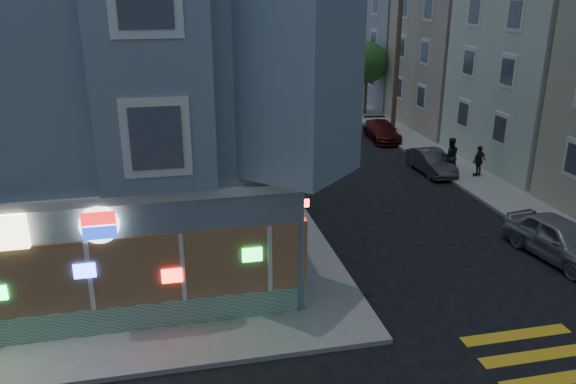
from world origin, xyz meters
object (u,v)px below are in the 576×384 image
object	(u,v)px
pedestrian_a	(450,156)
pedestrian_b	(479,161)
parked_car_c	(382,131)
traffic_signal	(295,179)
fire_hydrant	(434,158)
parked_car_a	(560,239)
parked_car_b	(431,162)
utility_pole	(397,60)
parked_car_d	(316,106)
street_tree_far	(335,51)
street_tree_near	(367,62)

from	to	relation	value
pedestrian_a	pedestrian_b	bearing A→B (deg)	168.87
pedestrian_a	parked_car_c	xyz separation A→B (m)	(-0.60, 7.71, -0.51)
traffic_signal	fire_hydrant	bearing A→B (deg)	57.25
pedestrian_a	parked_car_a	xyz separation A→B (m)	(-0.60, -9.33, -0.36)
parked_car_b	utility_pole	bearing A→B (deg)	80.03
parked_car_d	parked_car_b	bearing A→B (deg)	-74.57
parked_car_d	fire_hydrant	world-z (taller)	parked_car_d
parked_car_a	parked_car_b	bearing A→B (deg)	82.39
utility_pole	parked_car_b	bearing A→B (deg)	-98.88
pedestrian_a	parked_car_a	bearing A→B (deg)	97.54
parked_car_a	parked_car_b	size ratio (longest dim) A/B	1.19
street_tree_far	street_tree_near	bearing A→B (deg)	-90.00
utility_pole	parked_car_d	xyz separation A→B (m)	(-3.40, 6.93, -4.13)
parked_car_b	traffic_signal	world-z (taller)	traffic_signal
pedestrian_a	parked_car_d	distance (m)	16.27
parked_car_b	parked_car_d	bearing A→B (deg)	96.75
utility_pole	pedestrian_b	world-z (taller)	utility_pole
street_tree_far	traffic_signal	size ratio (longest dim) A/B	0.95
street_tree_near	street_tree_far	bearing A→B (deg)	90.00
pedestrian_b	parked_car_c	xyz separation A→B (m)	(-1.92, 8.25, -0.34)
street_tree_near	parked_car_a	size ratio (longest dim) A/B	1.22
parked_car_d	pedestrian_b	bearing A→B (deg)	-68.78
parked_car_a	parked_car_c	bearing A→B (deg)	82.39
utility_pole	traffic_signal	bearing A→B (deg)	-120.04
utility_pole	street_tree_far	world-z (taller)	utility_pole
parked_car_b	traffic_signal	size ratio (longest dim) A/B	0.65
pedestrian_a	pedestrian_b	world-z (taller)	pedestrian_a
traffic_signal	street_tree_near	bearing A→B (deg)	74.63
fire_hydrant	parked_car_c	bearing A→B (deg)	95.68
street_tree_far	utility_pole	bearing A→B (deg)	-90.82
utility_pole	traffic_signal	size ratio (longest dim) A/B	1.61
street_tree_near	pedestrian_a	xyz separation A→B (m)	(-0.90, -15.11, -2.84)
street_tree_far	parked_car_a	world-z (taller)	street_tree_far
utility_pole	parked_car_a	distance (m)	18.92
pedestrian_a	pedestrian_b	xyz separation A→B (m)	(1.32, -0.54, -0.17)
street_tree_near	parked_car_b	world-z (taller)	street_tree_near
parked_car_a	street_tree_near	bearing A→B (deg)	78.88
street_tree_far	pedestrian_b	size ratio (longest dim) A/B	3.42
street_tree_far	fire_hydrant	distance (m)	21.72
street_tree_far	parked_car_b	xyz separation A→B (m)	(-1.50, -22.32, -3.34)
utility_pole	parked_car_d	bearing A→B (deg)	116.14
pedestrian_a	parked_car_d	xyz separation A→B (m)	(-2.70, 16.03, -0.43)
street_tree_near	traffic_signal	bearing A→B (deg)	-114.14
pedestrian_a	parked_car_b	size ratio (longest dim) A/B	0.52
pedestrian_a	fire_hydrant	size ratio (longest dim) A/B	2.70
parked_car_a	parked_car_c	size ratio (longest dim) A/B	1.07
street_tree_near	street_tree_far	world-z (taller)	same
parked_car_c	fire_hydrant	bearing A→B (deg)	-79.16
pedestrian_b	parked_car_a	distance (m)	8.99
street_tree_near	parked_car_d	size ratio (longest dim) A/B	1.10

